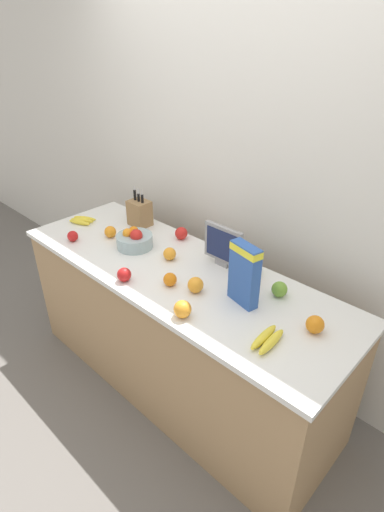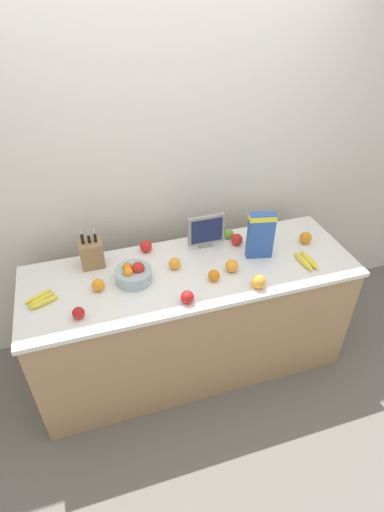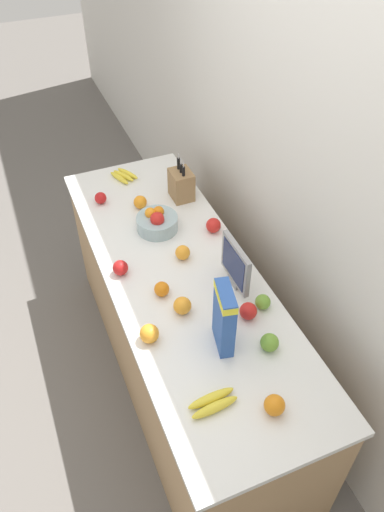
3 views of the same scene
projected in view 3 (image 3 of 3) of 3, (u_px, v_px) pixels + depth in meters
The scene contains 21 objects.
ground_plane at pixel (183, 375), 3.07m from camera, with size 14.00×14.00×0.00m, color slate.
wall_back at pixel (293, 178), 2.35m from camera, with size 9.00×0.06×2.60m.
counter at pixel (182, 329), 2.77m from camera, with size 2.12×0.72×0.89m.
knife_block at pixel (181, 185), 2.87m from camera, with size 0.14×0.12×0.27m.
small_monitor at pixel (235, 264), 2.33m from camera, with size 0.25×0.03×0.24m.
cereal_box at pixel (224, 316), 2.04m from camera, with size 0.18×0.10×0.32m.
fruit_bowl at pixel (157, 222), 2.69m from camera, with size 0.22×0.22×0.13m.
banana_bunch_left at pixel (124, 176), 3.07m from camera, with size 0.20×0.16×0.03m.
banana_bunch_right at pixel (213, 403), 1.92m from camera, with size 0.09×0.20×0.04m.
apple_rear at pixel (120, 268), 2.44m from camera, with size 0.08×0.08×0.08m, color red.
apple_near_bananas at pixel (263, 302), 2.28m from camera, with size 0.07×0.07×0.07m, color #6B9E33.
apple_rightmost at pixel (270, 343), 2.11m from camera, with size 0.08×0.08×0.08m, color #6B9E33.
apple_leftmost at pixel (213, 225), 2.68m from camera, with size 0.08×0.08×0.08m, color red.
apple_middle at pixel (248, 311), 2.24m from camera, with size 0.08×0.08×0.08m, color red.
apple_front at pixel (101, 198), 2.87m from camera, with size 0.07×0.07×0.07m, color red.
orange_near_bowl at pixel (274, 405), 1.89m from camera, with size 0.08×0.08×0.08m, color orange.
orange_front_center at pixel (149, 334), 2.14m from camera, with size 0.09×0.09×0.09m, color orange.
orange_front_right at pixel (182, 306), 2.26m from camera, with size 0.08×0.08×0.08m, color orange.
orange_mid_right at pixel (140, 202), 2.83m from camera, with size 0.08×0.08×0.08m, color orange.
orange_by_cereal at pixel (183, 253), 2.52m from camera, with size 0.08×0.08×0.08m, color orange.
orange_front_left at pixel (162, 289), 2.34m from camera, with size 0.07×0.07×0.07m, color orange.
Camera 3 is at (1.64, -0.62, 2.63)m, focal length 35.00 mm.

